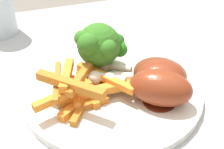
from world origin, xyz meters
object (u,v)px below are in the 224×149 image
dining_table (134,141)px  broccoli_floret_middle (98,46)px  chicken_drumstick_near (158,77)px  broccoli_floret_back (111,46)px  dinner_plate (112,89)px  chicken_drumstick_far (156,73)px  broccoli_floret_front (107,44)px  carrot_fries_pile (85,88)px  chicken_drumstick_extra (157,87)px

dining_table → broccoli_floret_middle: size_ratio=15.24×
broccoli_floret_middle → chicken_drumstick_near: size_ratio=0.68×
dining_table → broccoli_floret_back: broccoli_floret_back is taller
dining_table → dinner_plate: size_ratio=4.76×
broccoli_floret_middle → chicken_drumstick_far: 0.09m
broccoli_floret_back → chicken_drumstick_far: size_ratio=0.53×
broccoli_floret_front → dinner_plate: bearing=78.0°
carrot_fries_pile → chicken_drumstick_near: 0.10m
chicken_drumstick_near → dinner_plate: bearing=-27.5°
chicken_drumstick_far → dinner_plate: bearing=-17.4°
broccoli_floret_front → broccoli_floret_middle: 0.03m
broccoli_floret_back → chicken_drumstick_far: broccoli_floret_back is taller
dining_table → chicken_drumstick_near: (-0.02, 0.02, 0.14)m
chicken_drumstick_far → chicken_drumstick_extra: size_ratio=0.93×
broccoli_floret_middle → dining_table: bearing=136.0°
dining_table → chicken_drumstick_extra: (-0.01, 0.04, 0.14)m
chicken_drumstick_near → chicken_drumstick_far: size_ratio=0.97×
chicken_drumstick_near → chicken_drumstick_far: bearing=-104.6°
broccoli_floret_back → chicken_drumstick_near: size_ratio=0.54×
broccoli_floret_middle → carrot_fries_pile: size_ratio=0.54×
dining_table → chicken_drumstick_far: (-0.02, 0.01, 0.14)m
dinner_plate → chicken_drumstick_far: (-0.06, 0.02, 0.03)m
dining_table → broccoli_floret_front: size_ratio=20.20×
dinner_plate → chicken_drumstick_near: 0.07m
dinner_plate → broccoli_floret_middle: bearing=-75.4°
chicken_drumstick_far → carrot_fries_pile: bearing=-2.7°
dining_table → carrot_fries_pile: bearing=3.4°
broccoli_floret_front → chicken_drumstick_far: 0.09m
broccoli_floret_front → chicken_drumstick_near: bearing=117.6°
dinner_plate → broccoli_floret_front: size_ratio=4.24×
dining_table → dinner_plate: 0.12m
broccoli_floret_middle → broccoli_floret_front: bearing=-132.9°
broccoli_floret_front → chicken_drumstick_extra: bearing=106.6°
dinner_plate → chicken_drumstick_extra: chicken_drumstick_extra is taller
dinner_plate → chicken_drumstick_extra: (-0.04, 0.05, 0.03)m
dining_table → broccoli_floret_middle: (0.04, -0.04, 0.17)m
carrot_fries_pile → broccoli_floret_middle: bearing=-126.1°
broccoli_floret_middle → chicken_drumstick_extra: broccoli_floret_middle is taller
broccoli_floret_middle → chicken_drumstick_far: broccoli_floret_middle is taller
carrot_fries_pile → broccoli_floret_front: bearing=-128.4°
dinner_plate → broccoli_floret_front: 0.07m
broccoli_floret_front → carrot_fries_pile: (0.06, 0.07, -0.02)m
broccoli_floret_middle → chicken_drumstick_far: bearing=142.5°
broccoli_floret_back → chicken_drumstick_extra: (-0.03, 0.09, -0.02)m
dinner_plate → broccoli_floret_back: broccoli_floret_back is taller
chicken_drumstick_near → chicken_drumstick_extra: (0.01, 0.02, 0.00)m
chicken_drumstick_near → broccoli_floret_back: bearing=-58.5°
broccoli_floret_front → chicken_drumstick_far: broccoli_floret_front is taller
dinner_plate → chicken_drumstick_extra: bearing=130.7°
dining_table → carrot_fries_pile: 0.16m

